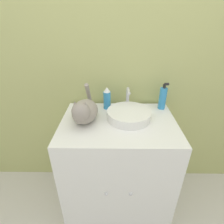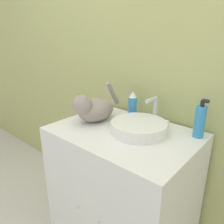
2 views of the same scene
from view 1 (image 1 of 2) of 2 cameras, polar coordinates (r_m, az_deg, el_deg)
wall_back at (r=1.32m, az=2.19°, el=21.40°), size 6.00×0.05×2.50m
vanity_cabinet at (r=1.42m, az=1.83°, el=-17.07°), size 0.77×0.56×0.81m
sink_basin at (r=1.18m, az=5.53°, el=-0.87°), size 0.30×0.30×0.06m
faucet at (r=1.30m, az=5.12°, el=4.13°), size 0.18×0.11×0.17m
cat at (r=1.13m, az=-9.05°, el=0.40°), size 0.18×0.36×0.22m
soap_bottle at (r=1.34m, az=16.22°, el=4.45°), size 0.06×0.05×0.20m
spray_bottle at (r=1.29m, az=-1.63°, el=4.48°), size 0.05×0.05×0.17m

